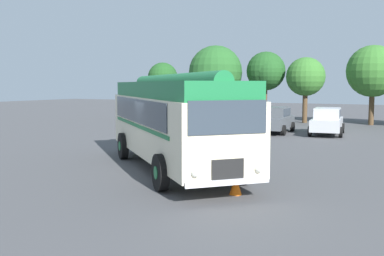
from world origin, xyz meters
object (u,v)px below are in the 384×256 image
Objects in this scene: car_near_left at (236,118)px; car_mid_right at (327,121)px; vintage_bus at (173,118)px; traffic_cone at (236,185)px; car_mid_left at (275,120)px; box_van at (195,109)px.

car_near_left is 5.90m from car_mid_right.
vintage_bus is 2.15× the size of car_near_left.
car_mid_right is at bearing 4.10° from car_near_left.
vintage_bus is 16.49× the size of traffic_cone.
car_mid_left is (-0.60, 13.91, -1.05)m from vintage_bus.
box_van reaches higher than car_mid_left.
vintage_bus is 14.62m from car_mid_right.
car_mid_left is 16.84m from traffic_cone.
car_mid_right is (2.61, 14.34, -1.05)m from vintage_bus.
car_mid_right is 8.99m from box_van.
vintage_bus is at bearing -76.74° from car_near_left.
car_near_left is 3.12m from box_van.
car_mid_left and car_mid_right have the same top height.
car_near_left and car_mid_right have the same top height.
vintage_bus is at bearing -100.30° from car_mid_right.
box_van is 10.54× the size of traffic_cone.
traffic_cone is at bearing -86.95° from car_mid_right.
traffic_cone is at bearing -34.63° from vintage_bus.
box_van is (-5.75, -0.18, 0.52)m from car_mid_left.
car_near_left is at bearing 112.54° from traffic_cone.
vintage_bus reaches higher than car_mid_right.
car_near_left is 17.70m from traffic_cone.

